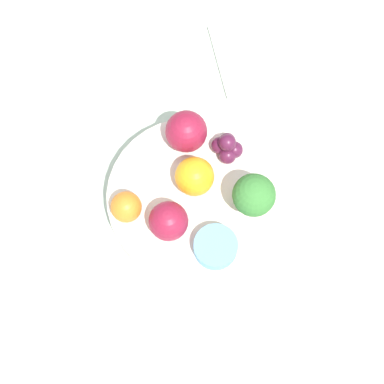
# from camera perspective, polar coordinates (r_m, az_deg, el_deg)

# --- Properties ---
(ground_plane) EXTENTS (6.00, 6.00, 0.00)m
(ground_plane) POSITION_cam_1_polar(r_m,az_deg,el_deg) (0.79, 0.00, -1.67)
(ground_plane) COLOR gray
(table_surface) EXTENTS (1.20, 1.20, 0.02)m
(table_surface) POSITION_cam_1_polar(r_m,az_deg,el_deg) (0.78, 0.00, -1.44)
(table_surface) COLOR #B2C6B2
(table_surface) RESTS_ON ground_plane
(bowl) EXTENTS (0.20, 0.20, 0.04)m
(bowl) POSITION_cam_1_polar(r_m,az_deg,el_deg) (0.75, 0.00, -0.75)
(bowl) COLOR silver
(bowl) RESTS_ON table_surface
(broccoli) EXTENTS (0.05, 0.05, 0.06)m
(broccoli) POSITION_cam_1_polar(r_m,az_deg,el_deg) (0.70, 5.48, -0.52)
(broccoli) COLOR #99C17A
(broccoli) RESTS_ON bowl
(apple_red) EXTENTS (0.05, 0.05, 0.05)m
(apple_red) POSITION_cam_1_polar(r_m,az_deg,el_deg) (0.74, -0.51, 5.41)
(apple_red) COLOR maroon
(apple_red) RESTS_ON bowl
(apple_green) EXTENTS (0.04, 0.04, 0.04)m
(apple_green) POSITION_cam_1_polar(r_m,az_deg,el_deg) (0.70, -2.11, -2.60)
(apple_green) COLOR maroon
(apple_green) RESTS_ON bowl
(orange_front) EXTENTS (0.04, 0.04, 0.04)m
(orange_front) POSITION_cam_1_polar(r_m,az_deg,el_deg) (0.72, 0.08, 1.42)
(orange_front) COLOR orange
(orange_front) RESTS_ON bowl
(orange_back) EXTENTS (0.04, 0.04, 0.04)m
(orange_back) POSITION_cam_1_polar(r_m,az_deg,el_deg) (0.72, -5.88, -1.33)
(orange_back) COLOR orange
(orange_back) RESTS_ON bowl
(grape_cluster) EXTENTS (0.04, 0.04, 0.04)m
(grape_cluster) POSITION_cam_1_polar(r_m,az_deg,el_deg) (0.74, 3.15, 4.03)
(grape_cluster) COLOR #511938
(grape_cluster) RESTS_ON bowl
(small_cup) EXTENTS (0.05, 0.05, 0.02)m
(small_cup) POSITION_cam_1_polar(r_m,az_deg,el_deg) (0.71, 2.12, -4.91)
(small_cup) COLOR #66B2DB
(small_cup) RESTS_ON bowl
(napkin) EXTENTS (0.15, 0.16, 0.01)m
(napkin) POSITION_cam_1_polar(r_m,az_deg,el_deg) (0.86, 6.33, 12.15)
(napkin) COLOR white
(napkin) RESTS_ON table_surface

